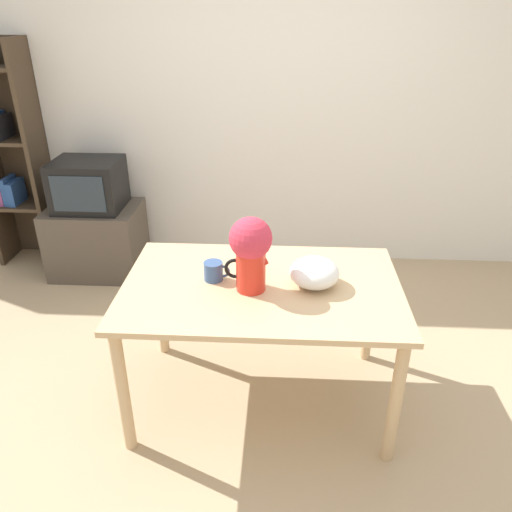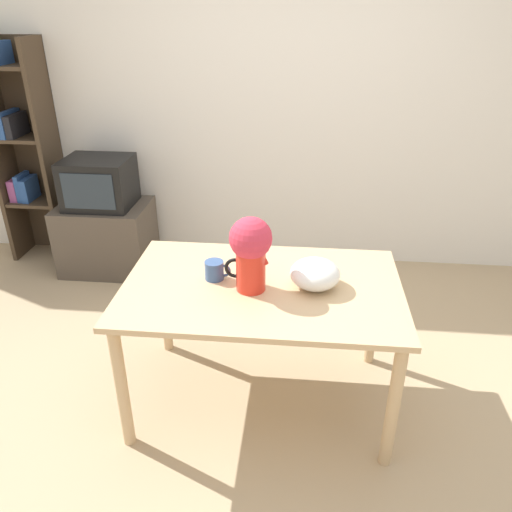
# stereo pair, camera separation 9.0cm
# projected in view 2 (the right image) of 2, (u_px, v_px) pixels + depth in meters

# --- Properties ---
(ground_plane) EXTENTS (12.00, 12.00, 0.00)m
(ground_plane) POSITION_uv_depth(u_px,v_px,m) (271.00, 403.00, 2.79)
(ground_plane) COLOR tan
(wall_back) EXTENTS (8.00, 0.05, 2.60)m
(wall_back) POSITION_uv_depth(u_px,v_px,m) (291.00, 104.00, 3.84)
(wall_back) COLOR silver
(wall_back) RESTS_ON ground_plane
(table) EXTENTS (1.40, 0.90, 0.74)m
(table) POSITION_uv_depth(u_px,v_px,m) (262.00, 300.00, 2.55)
(table) COLOR tan
(table) RESTS_ON ground_plane
(flower_vase) EXTENTS (0.23, 0.21, 0.38)m
(flower_vase) POSITION_uv_depth(u_px,v_px,m) (251.00, 248.00, 2.37)
(flower_vase) COLOR red
(flower_vase) RESTS_ON table
(coffee_mug) EXTENTS (0.13, 0.10, 0.10)m
(coffee_mug) POSITION_uv_depth(u_px,v_px,m) (215.00, 270.00, 2.54)
(coffee_mug) COLOR #385689
(coffee_mug) RESTS_ON table
(white_bowl) EXTENTS (0.25, 0.25, 0.14)m
(white_bowl) POSITION_uv_depth(u_px,v_px,m) (315.00, 274.00, 2.46)
(white_bowl) COLOR white
(white_bowl) RESTS_ON table
(tv_stand) EXTENTS (0.71, 0.52, 0.56)m
(tv_stand) POSITION_uv_depth(u_px,v_px,m) (107.00, 237.00, 4.10)
(tv_stand) COLOR #4C4238
(tv_stand) RESTS_ON ground_plane
(tv_set) EXTENTS (0.51, 0.43, 0.38)m
(tv_set) POSITION_uv_depth(u_px,v_px,m) (99.00, 182.00, 3.88)
(tv_set) COLOR black
(tv_set) RESTS_ON tv_stand
(bookshelf) EXTENTS (0.45, 0.33, 1.81)m
(bookshelf) POSITION_uv_depth(u_px,v_px,m) (23.00, 145.00, 4.03)
(bookshelf) COLOR #423323
(bookshelf) RESTS_ON ground_plane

